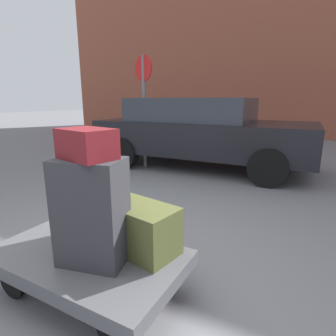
{
  "coord_description": "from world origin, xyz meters",
  "views": [
    {
      "loc": [
        1.32,
        -1.25,
        1.38
      ],
      "look_at": [
        0.0,
        1.2,
        0.69
      ],
      "focal_mm": 29.38,
      "sensor_mm": 36.0,
      "label": 1
    }
  ],
  "objects": [
    {
      "name": "ground_plane",
      "position": [
        0.0,
        0.0,
        0.0
      ],
      "size": [
        60.0,
        60.0,
        0.0
      ],
      "primitive_type": "plane",
      "color": "slate"
    },
    {
      "name": "luggage_cart",
      "position": [
        0.0,
        0.0,
        0.27
      ],
      "size": [
        1.36,
        0.8,
        0.34
      ],
      "color": "#4C4C51",
      "rests_on": "ground_plane"
    },
    {
      "name": "suitcase_charcoal_rear_right",
      "position": [
        0.12,
        -0.05,
        0.69
      ],
      "size": [
        0.48,
        0.37,
        0.69
      ],
      "primitive_type": "cube",
      "rotation": [
        0.0,
        0.0,
        0.24
      ],
      "color": "#2D2D33",
      "rests_on": "luggage_cart"
    },
    {
      "name": "suitcase_tan_rear_left",
      "position": [
        -0.11,
        0.2,
        0.68
      ],
      "size": [
        0.37,
        0.27,
        0.67
      ],
      "primitive_type": "cube",
      "rotation": [
        0.0,
        0.0,
        0.2
      ],
      "color": "#9E7F56",
      "rests_on": "luggage_cart"
    },
    {
      "name": "duffel_bag_olive_stacked_top",
      "position": [
        0.3,
        0.21,
        0.51
      ],
      "size": [
        0.61,
        0.41,
        0.34
      ],
      "primitive_type": "cube",
      "rotation": [
        0.0,
        0.0,
        -0.18
      ],
      "color": "#4C5128",
      "rests_on": "luggage_cart"
    },
    {
      "name": "duffel_bag_maroon_topmost_pile",
      "position": [
        0.12,
        -0.05,
        1.13
      ],
      "size": [
        0.38,
        0.3,
        0.18
      ],
      "primitive_type": "cube",
      "rotation": [
        0.0,
        0.0,
        -0.2
      ],
      "color": "maroon",
      "rests_on": "suitcase_charcoal_rear_right"
    },
    {
      "name": "parked_car",
      "position": [
        -0.81,
        4.11,
        0.76
      ],
      "size": [
        4.36,
        2.04,
        1.42
      ],
      "color": "black",
      "rests_on": "ground_plane"
    },
    {
      "name": "no_parking_sign",
      "position": [
        -1.8,
        3.52,
        1.39
      ],
      "size": [
        0.48,
        0.17,
        2.24
      ],
      "color": "slate",
      "rests_on": "ground_plane"
    }
  ]
}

